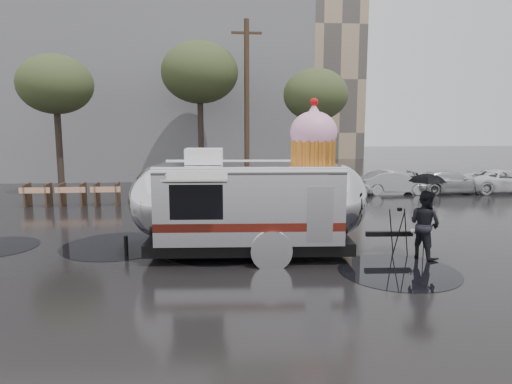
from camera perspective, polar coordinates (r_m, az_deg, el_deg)
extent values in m
plane|color=black|center=(11.32, -9.01, -10.22)|extent=(120.00, 120.00, 0.00)
cylinder|color=black|center=(11.97, 17.38, -9.44)|extent=(2.97, 2.97, 0.01)
cylinder|color=black|center=(13.23, -5.01, -7.34)|extent=(3.00, 3.00, 0.01)
cylinder|color=black|center=(14.35, -16.94, -6.42)|extent=(3.28, 3.28, 0.01)
cube|color=slate|center=(35.14, -13.26, 13.05)|extent=(22.00, 12.00, 13.00)
cylinder|color=#473323|center=(24.76, -1.16, 10.60)|extent=(0.28, 0.28, 9.00)
cube|color=#473323|center=(25.19, -1.19, 19.27)|extent=(1.60, 0.12, 0.12)
cylinder|color=#382D26|center=(24.95, -23.44, 6.27)|extent=(0.32, 0.32, 5.85)
ellipsoid|color=#344123|center=(25.01, -23.80, 12.22)|extent=(3.64, 3.64, 2.86)
cylinder|color=#382D26|center=(25.70, -6.93, 7.96)|extent=(0.32, 0.32, 6.75)
ellipsoid|color=#344123|center=(25.85, -7.05, 14.62)|extent=(4.20, 4.20, 3.30)
cylinder|color=#382D26|center=(24.27, 7.34, 6.32)|extent=(0.32, 0.32, 5.40)
ellipsoid|color=#344123|center=(24.30, 7.45, 11.99)|extent=(3.36, 3.36, 2.64)
cube|color=#473323|center=(22.51, -26.66, -0.32)|extent=(0.08, 0.80, 1.00)
cube|color=#473323|center=(22.20, -24.50, -0.30)|extent=(0.08, 0.80, 1.00)
cube|color=#E5590C|center=(21.96, -25.97, 0.18)|extent=(1.30, 0.04, 0.25)
cube|color=#473323|center=(22.00, -23.02, -0.28)|extent=(0.08, 0.80, 1.00)
cube|color=#473323|center=(21.74, -20.77, -0.25)|extent=(0.08, 0.80, 1.00)
cube|color=#E5590C|center=(21.47, -22.23, 0.24)|extent=(1.30, 0.04, 0.25)
cube|color=#473323|center=(21.59, -19.23, -0.23)|extent=(0.08, 0.80, 1.00)
cube|color=#473323|center=(21.38, -16.90, -0.20)|extent=(0.08, 0.80, 1.00)
cube|color=#E5590C|center=(21.08, -18.33, 0.30)|extent=(1.30, 0.04, 0.25)
imported|color=silver|center=(23.70, 10.13, 1.35)|extent=(4.00, 1.80, 1.40)
imported|color=#B2B2B7|center=(24.66, 16.87, 1.39)|extent=(4.00, 1.80, 1.40)
imported|color=#B2B2B7|center=(25.92, 23.04, 1.46)|extent=(4.20, 1.80, 1.44)
imported|color=silver|center=(27.46, 28.58, 1.52)|extent=(4.40, 1.90, 1.50)
cube|color=silver|center=(12.55, -0.91, -1.00)|extent=(4.96, 2.79, 1.98)
ellipsoid|color=silver|center=(12.82, 9.95, -0.93)|extent=(1.78, 2.61, 1.98)
ellipsoid|color=silver|center=(12.74, -11.85, -1.04)|extent=(1.78, 2.61, 1.98)
cube|color=black|center=(12.79, -0.90, -6.10)|extent=(5.60, 2.50, 0.33)
cylinder|color=black|center=(11.72, 1.91, -7.48)|extent=(0.78, 0.28, 0.77)
cylinder|color=black|center=(13.91, 1.29, -4.90)|extent=(0.78, 0.28, 0.77)
cylinder|color=silver|center=(11.56, 1.96, -7.43)|extent=(1.06, 0.17, 1.05)
cube|color=black|center=(13.41, 16.31, -5.04)|extent=(1.32, 0.20, 0.13)
sphere|color=silver|center=(13.62, 18.96, -4.72)|extent=(0.19, 0.19, 0.18)
cylinder|color=black|center=(13.21, -15.93, -6.46)|extent=(0.12, 0.12, 0.55)
cube|color=#4F140C|center=(11.41, -0.79, -4.50)|extent=(4.83, 0.30, 0.22)
cube|color=#4F140C|center=(13.87, -1.00, -2.15)|extent=(4.83, 0.30, 0.22)
cube|color=black|center=(11.32, -7.48, -1.28)|extent=(1.32, 0.10, 0.88)
cube|color=#ABA99E|center=(10.98, -7.67, 1.31)|extent=(1.57, 0.63, 0.16)
cube|color=silver|center=(11.50, 8.01, -2.81)|extent=(0.66, 0.07, 1.43)
cube|color=white|center=(12.44, -6.51, 4.47)|extent=(1.03, 0.77, 0.42)
cylinder|color=orange|center=(12.55, 7.15, 4.99)|extent=(1.20, 1.20, 0.66)
ellipsoid|color=#FFAED4|center=(12.53, 7.20, 7.40)|extent=(1.34, 1.34, 1.14)
cone|color=#FFAED4|center=(12.53, 7.25, 10.01)|extent=(0.58, 0.58, 0.44)
sphere|color=red|center=(12.54, 7.27, 11.11)|extent=(0.23, 0.23, 0.22)
imported|color=black|center=(13.14, 20.35, -3.82)|extent=(0.85, 1.02, 1.85)
imported|color=black|center=(12.97, 20.58, 0.59)|extent=(1.17, 1.17, 0.80)
cylinder|color=black|center=(13.16, 20.32, -4.25)|extent=(0.02, 0.02, 1.65)
cylinder|color=black|center=(13.39, 18.23, -4.77)|extent=(0.06, 0.30, 1.28)
cylinder|color=black|center=(13.40, 16.55, -4.69)|extent=(0.25, 0.19, 1.29)
cylinder|color=black|center=(13.06, 17.37, -5.06)|extent=(0.28, 0.14, 1.29)
cube|color=black|center=(13.15, 17.51, -2.07)|extent=(0.12, 0.10, 0.09)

